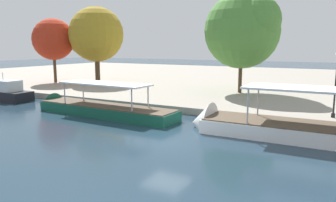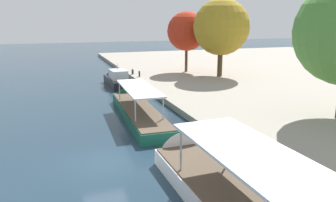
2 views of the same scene
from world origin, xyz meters
The scene contains 8 objects.
ground_plane centered at (0.00, 0.00, 0.00)m, with size 220.00×220.00×0.00m, color #1E3342.
motor_yacht_0 centered at (-22.90, 5.07, 0.50)m, with size 7.71×2.51×3.74m.
tour_boat_1 centered at (-8.97, 4.17, 0.35)m, with size 13.91×3.05×3.62m.
tour_boat_2 centered at (6.32, 4.50, 0.40)m, with size 14.65×3.59×4.41m.
mooring_bollard_1 centered at (-27.15, 8.17, 0.97)m, with size 0.32×0.32×0.74m.
mooring_bollard_2 centered at (-24.78, 8.54, 1.01)m, with size 0.26×0.26×0.81m.
tree_1 centered at (-22.03, 19.11, 7.09)m, with size 8.16×7.45×10.29m.
tree_2 centered at (-26.93, 16.24, 6.54)m, with size 5.67×5.67×8.74m.
Camera 2 is at (17.12, -2.24, 7.93)m, focal length 34.37 mm.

